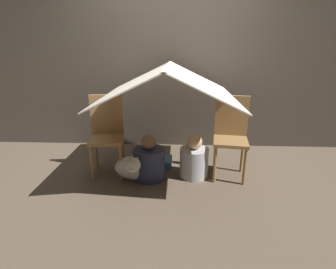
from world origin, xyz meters
name	(u,v)px	position (x,y,z in m)	size (l,w,h in m)	color
ground_plane	(167,181)	(0.00, 0.00, 0.00)	(8.80, 8.80, 0.00)	brown
wall_back	(171,62)	(0.00, 1.20, 1.25)	(7.00, 0.05, 2.50)	#4C4238
chair_left	(107,132)	(-0.72, 0.22, 0.51)	(0.43, 0.43, 0.94)	olive
chair_right	(231,134)	(0.72, 0.22, 0.51)	(0.43, 0.43, 0.94)	olive
sheet_canopy	(168,82)	(0.00, 0.14, 1.11)	(1.43, 1.51, 0.35)	silver
person_front	(149,162)	(-0.21, 0.07, 0.21)	(0.36, 0.36, 0.53)	#2D3351
person_second	(194,160)	(0.30, 0.14, 0.20)	(0.33, 0.33, 0.52)	#B2B2B7
dog	(136,167)	(-0.36, 0.00, 0.16)	(0.49, 0.41, 0.37)	silver
floor_cushion	(159,162)	(-0.13, 0.41, 0.05)	(0.33, 0.27, 0.10)	#4C7FB2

